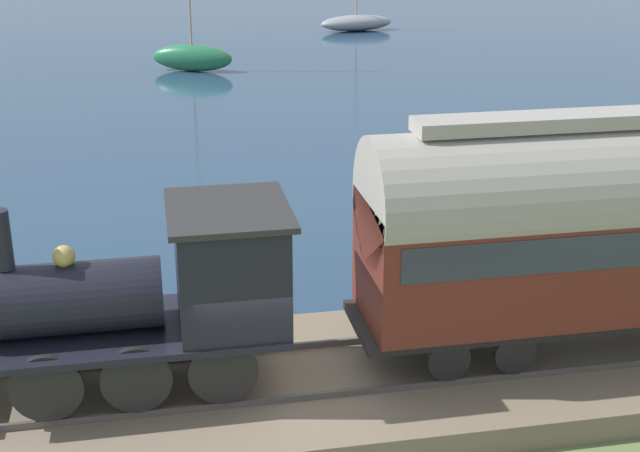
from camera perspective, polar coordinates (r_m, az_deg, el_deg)
The scene contains 8 objects.
ground_plane at distance 15.91m, azimuth -3.22°, elevation -11.57°, with size 200.00×200.00×0.00m, color #607542.
harbor_water at distance 56.92m, azimuth -9.28°, elevation 11.81°, with size 80.00×80.00×0.01m.
rail_embankment at distance 16.01m, azimuth -3.37°, elevation -10.33°, with size 4.67×56.00×0.60m.
steam_locomotive at distance 14.94m, azimuth -10.16°, elevation -3.89°, with size 2.38×5.62×3.26m.
passenger_coach at distance 16.75m, azimuth 18.54°, elevation 0.44°, with size 2.29×9.60×4.36m.
sailboat_green at distance 45.77m, azimuth -8.19°, elevation 10.68°, with size 2.63×4.24×8.89m.
sailboat_gray at distance 59.05m, azimuth 2.34°, elevation 12.88°, with size 2.44×5.04×6.35m.
rowboat_mid_harbor at distance 26.60m, azimuth 17.66°, elevation 1.62°, with size 2.12×2.74×0.49m.
Camera 1 is at (-13.37, 1.68, 8.47)m, focal length 50.00 mm.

